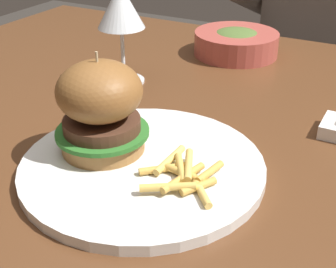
{
  "coord_description": "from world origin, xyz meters",
  "views": [
    {
      "loc": [
        0.22,
        -0.58,
        1.06
      ],
      "look_at": [
        -0.02,
        -0.13,
        0.78
      ],
      "focal_mm": 50.0,
      "sensor_mm": 36.0,
      "label": 1
    }
  ],
  "objects_px": {
    "burger_sandwich": "(101,107)",
    "wine_glass": "(121,9)",
    "main_plate": "(143,166)",
    "diner_person": "(326,75)",
    "soup_bowl": "(236,42)"
  },
  "relations": [
    {
      "from": "burger_sandwich",
      "to": "wine_glass",
      "type": "bearing_deg",
      "value": 117.36
    },
    {
      "from": "main_plate",
      "to": "diner_person",
      "type": "bearing_deg",
      "value": 86.15
    },
    {
      "from": "soup_bowl",
      "to": "diner_person",
      "type": "xyz_separation_m",
      "value": [
        0.12,
        0.44,
        -0.2
      ]
    },
    {
      "from": "wine_glass",
      "to": "soup_bowl",
      "type": "height_order",
      "value": "wine_glass"
    },
    {
      "from": "wine_glass",
      "to": "soup_bowl",
      "type": "relative_size",
      "value": 1.01
    },
    {
      "from": "main_plate",
      "to": "soup_bowl",
      "type": "bearing_deg",
      "value": 97.05
    },
    {
      "from": "burger_sandwich",
      "to": "diner_person",
      "type": "distance_m",
      "value": 0.95
    },
    {
      "from": "burger_sandwich",
      "to": "main_plate",
      "type": "bearing_deg",
      "value": -3.28
    },
    {
      "from": "diner_person",
      "to": "wine_glass",
      "type": "bearing_deg",
      "value": -109.67
    },
    {
      "from": "burger_sandwich",
      "to": "soup_bowl",
      "type": "bearing_deg",
      "value": 89.65
    },
    {
      "from": "burger_sandwich",
      "to": "soup_bowl",
      "type": "xyz_separation_m",
      "value": [
        0.0,
        0.47,
        -0.05
      ]
    },
    {
      "from": "wine_glass",
      "to": "diner_person",
      "type": "height_order",
      "value": "diner_person"
    },
    {
      "from": "main_plate",
      "to": "wine_glass",
      "type": "relative_size",
      "value": 1.75
    },
    {
      "from": "soup_bowl",
      "to": "diner_person",
      "type": "height_order",
      "value": "diner_person"
    },
    {
      "from": "burger_sandwich",
      "to": "diner_person",
      "type": "relative_size",
      "value": 0.11
    }
  ]
}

